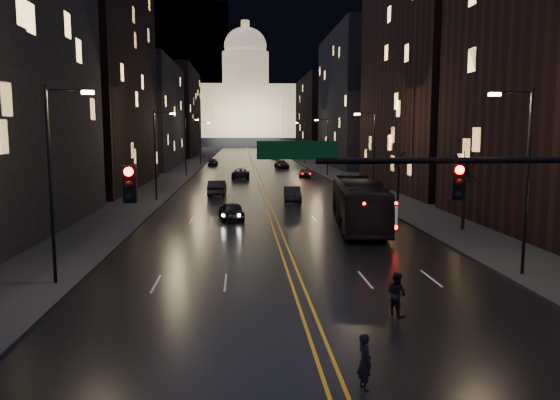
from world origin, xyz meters
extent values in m
plane|color=black|center=(0.00, 0.00, 0.00)|extent=(900.00, 900.00, 0.00)
cube|color=black|center=(0.00, 130.00, 0.01)|extent=(20.00, 320.00, 0.02)
cube|color=black|center=(-14.00, 130.00, 0.08)|extent=(8.00, 320.00, 0.16)
cube|color=black|center=(14.00, 130.00, 0.08)|extent=(8.00, 320.00, 0.16)
cube|color=orange|center=(0.00, 130.00, 0.03)|extent=(0.62, 320.00, 0.01)
cube|color=black|center=(-21.00, 54.00, 14.00)|extent=(12.00, 30.00, 28.00)
cube|color=black|center=(-21.00, 92.00, 10.00)|extent=(12.00, 34.00, 20.00)
cube|color=black|center=(-21.00, 140.00, 12.00)|extent=(12.00, 40.00, 24.00)
cube|color=black|center=(21.00, 50.00, 19.00)|extent=(12.00, 30.00, 38.00)
cube|color=black|center=(21.00, 92.00, 13.00)|extent=(12.00, 34.00, 26.00)
cube|color=black|center=(21.00, 140.00, 11.00)|extent=(12.00, 40.00, 22.00)
cube|color=black|center=(40.00, 380.00, 65.00)|extent=(520.00, 60.00, 130.00)
cube|color=black|center=(0.00, 250.00, 2.00)|extent=(90.00, 50.00, 4.00)
cube|color=#DCC17F|center=(0.00, 250.00, 16.00)|extent=(80.00, 36.00, 24.00)
cylinder|color=beige|center=(0.00, 250.00, 36.00)|extent=(22.00, 22.00, 16.00)
ellipsoid|color=beige|center=(0.00, 250.00, 47.00)|extent=(20.00, 20.00, 17.00)
cylinder|color=#DCC17F|center=(0.00, 250.00, 55.50)|extent=(4.00, 4.00, 6.00)
cylinder|color=black|center=(5.50, 0.00, 6.20)|extent=(12.00, 0.18, 0.18)
cube|color=black|center=(-5.50, 0.00, 5.60)|extent=(0.35, 0.30, 1.00)
cube|color=black|center=(3.50, 0.00, 5.60)|extent=(0.35, 0.30, 1.00)
sphere|color=#FF0705|center=(-5.50, -0.18, 5.95)|extent=(0.24, 0.24, 0.24)
sphere|color=#FF0705|center=(3.50, -0.18, 5.95)|extent=(0.24, 0.24, 0.24)
cube|color=#053F14|center=(-1.00, 0.00, 6.50)|extent=(2.20, 0.06, 0.50)
cylinder|color=black|center=(11.00, 10.00, 4.50)|extent=(0.16, 0.16, 9.00)
cylinder|color=black|center=(10.10, 10.00, 8.80)|extent=(1.80, 0.10, 0.10)
cube|color=#FFDD99|center=(9.20, 10.00, 8.70)|extent=(0.50, 0.25, 0.15)
cylinder|color=black|center=(-11.00, 10.00, 4.50)|extent=(0.16, 0.16, 9.00)
cylinder|color=black|center=(-10.10, 10.00, 8.80)|extent=(1.80, 0.10, 0.10)
cube|color=#FFDD99|center=(-9.20, 10.00, 8.70)|extent=(0.50, 0.25, 0.15)
cylinder|color=black|center=(11.00, 40.00, 4.50)|extent=(0.16, 0.16, 9.00)
cylinder|color=black|center=(10.10, 40.00, 8.80)|extent=(1.80, 0.10, 0.10)
cube|color=#FFDD99|center=(9.20, 40.00, 8.70)|extent=(0.50, 0.25, 0.15)
cylinder|color=black|center=(-11.00, 40.00, 4.50)|extent=(0.16, 0.16, 9.00)
cylinder|color=black|center=(-10.10, 40.00, 8.80)|extent=(1.80, 0.10, 0.10)
cube|color=#FFDD99|center=(-9.20, 40.00, 8.70)|extent=(0.50, 0.25, 0.15)
cylinder|color=black|center=(11.00, 70.00, 4.50)|extent=(0.16, 0.16, 9.00)
cylinder|color=black|center=(10.10, 70.00, 8.80)|extent=(1.80, 0.10, 0.10)
cube|color=#FFDD99|center=(9.20, 70.00, 8.70)|extent=(0.50, 0.25, 0.15)
cylinder|color=black|center=(-11.00, 70.00, 4.50)|extent=(0.16, 0.16, 9.00)
cylinder|color=black|center=(-10.10, 70.00, 8.80)|extent=(1.80, 0.10, 0.10)
cube|color=#FFDD99|center=(-9.20, 70.00, 8.70)|extent=(0.50, 0.25, 0.15)
cylinder|color=black|center=(11.00, 100.00, 4.50)|extent=(0.16, 0.16, 9.00)
cylinder|color=black|center=(10.10, 100.00, 8.80)|extent=(1.80, 0.10, 0.10)
cube|color=#FFDD99|center=(9.20, 100.00, 8.70)|extent=(0.50, 0.25, 0.15)
cylinder|color=black|center=(-11.00, 100.00, 4.50)|extent=(0.16, 0.16, 9.00)
cylinder|color=black|center=(-10.10, 100.00, 8.80)|extent=(1.80, 0.10, 0.10)
cube|color=#FFDD99|center=(-9.20, 100.00, 8.70)|extent=(0.50, 0.25, 0.15)
cylinder|color=black|center=(13.00, 22.00, 1.75)|extent=(0.24, 0.24, 3.50)
cylinder|color=black|center=(13.00, 38.00, 1.75)|extent=(0.24, 0.24, 3.50)
imported|color=black|center=(5.98, 23.82, 1.78)|extent=(4.31, 13.03, 3.56)
imported|color=black|center=(-3.32, 28.09, 0.74)|extent=(2.32, 4.54, 1.48)
imported|color=black|center=(-5.15, 44.75, 0.85)|extent=(1.94, 5.19, 1.69)
imported|color=black|center=(-2.59, 66.00, 0.77)|extent=(2.73, 5.63, 1.54)
imported|color=black|center=(-8.34, 98.22, 0.70)|extent=(2.02, 4.83, 1.39)
imported|color=black|center=(2.50, 38.55, 0.77)|extent=(1.86, 4.77, 1.55)
imported|color=black|center=(7.10, 67.21, 0.74)|extent=(2.17, 4.51, 1.48)
imported|color=black|center=(5.12, 87.60, 0.76)|extent=(2.75, 5.48, 1.53)
imported|color=black|center=(6.06, 121.89, 0.67)|extent=(2.27, 4.82, 1.33)
imported|color=black|center=(0.78, -0.89, 0.79)|extent=(0.49, 0.64, 1.59)
imported|color=black|center=(3.35, 5.00, 0.85)|extent=(0.81, 0.94, 1.69)
camera|label=1|loc=(-2.53, -14.81, 7.02)|focal=35.00mm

